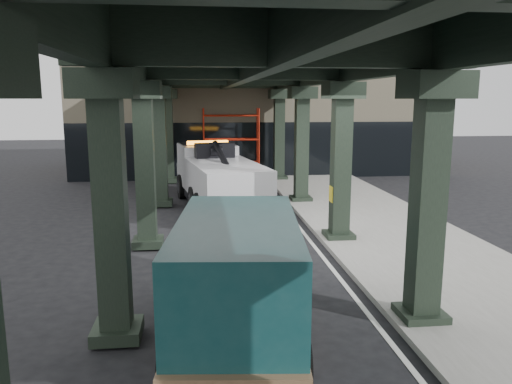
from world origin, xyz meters
TOP-DOWN VIEW (x-y plane):
  - ground at (0.00, 0.00)m, footprint 90.00×90.00m
  - sidewalk at (4.50, 2.00)m, footprint 5.00×40.00m
  - lane_stripe at (1.70, 2.00)m, footprint 0.12×38.00m
  - viaduct at (-0.40, 2.00)m, footprint 7.40×32.00m
  - building at (2.00, 20.00)m, footprint 22.00×10.00m
  - scaffolding at (0.00, 14.64)m, footprint 3.08×0.88m
  - tow_truck at (-1.07, 7.52)m, footprint 3.69×8.79m
  - towed_van at (-1.11, -4.09)m, footprint 2.84×6.03m

SIDE VIEW (x-z plane):
  - ground at x=0.00m, z-range 0.00..0.00m
  - lane_stripe at x=1.70m, z-range 0.00..0.01m
  - sidewalk at x=4.50m, z-range 0.00..0.15m
  - towed_van at x=-1.11m, z-range 0.09..2.45m
  - tow_truck at x=-1.07m, z-range -0.03..2.77m
  - scaffolding at x=0.00m, z-range 0.11..4.11m
  - building at x=2.00m, z-range 0.00..8.00m
  - viaduct at x=-0.40m, z-range 2.26..8.66m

